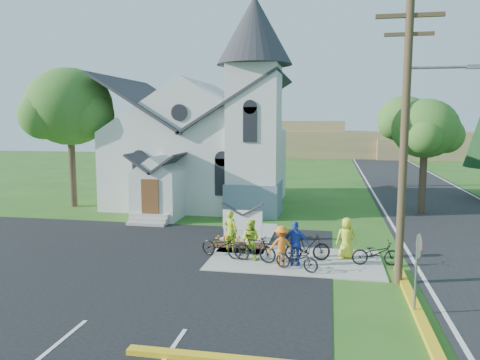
% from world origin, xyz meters
% --- Properties ---
extents(ground, '(120.00, 120.00, 0.00)m').
position_xyz_m(ground, '(0.00, 0.00, 0.00)').
color(ground, '#255618').
rests_on(ground, ground).
extents(parking_lot, '(20.00, 16.00, 0.02)m').
position_xyz_m(parking_lot, '(-7.00, -2.00, 0.01)').
color(parking_lot, black).
rests_on(parking_lot, ground).
extents(road, '(8.00, 90.00, 0.02)m').
position_xyz_m(road, '(10.00, 15.00, 0.01)').
color(road, black).
rests_on(road, ground).
extents(sidewalk, '(7.00, 4.00, 0.05)m').
position_xyz_m(sidewalk, '(1.50, 0.50, 0.03)').
color(sidewalk, gray).
rests_on(sidewalk, ground).
extents(church, '(12.35, 12.00, 13.00)m').
position_xyz_m(church, '(-5.48, 12.48, 5.25)').
color(church, silver).
rests_on(church, ground).
extents(church_sign, '(2.20, 0.40, 1.70)m').
position_xyz_m(church_sign, '(-1.20, 3.20, 1.03)').
color(church_sign, gray).
rests_on(church_sign, ground).
extents(flower_bed, '(2.60, 1.10, 0.07)m').
position_xyz_m(flower_bed, '(-1.20, 2.30, 0.04)').
color(flower_bed, '#3B1E10').
rests_on(flower_bed, ground).
extents(utility_pole, '(3.45, 0.28, 10.00)m').
position_xyz_m(utility_pole, '(5.36, -1.50, 5.40)').
color(utility_pole, '#422F21').
rests_on(utility_pole, ground).
extents(stop_sign, '(0.11, 0.76, 2.48)m').
position_xyz_m(stop_sign, '(5.43, -4.20, 1.78)').
color(stop_sign, gray).
rests_on(stop_sign, ground).
extents(tree_lot_corner, '(5.60, 5.60, 9.15)m').
position_xyz_m(tree_lot_corner, '(-14.00, 10.00, 6.60)').
color(tree_lot_corner, '#34241C').
rests_on(tree_lot_corner, ground).
extents(tree_road_near, '(4.00, 4.00, 7.05)m').
position_xyz_m(tree_road_near, '(8.50, 12.00, 5.21)').
color(tree_road_near, '#34241C').
rests_on(tree_road_near, ground).
extents(tree_road_mid, '(4.40, 4.40, 7.80)m').
position_xyz_m(tree_road_mid, '(9.00, 24.00, 5.78)').
color(tree_road_mid, '#34241C').
rests_on(tree_road_mid, ground).
extents(distant_hills, '(61.00, 10.00, 5.60)m').
position_xyz_m(distant_hills, '(3.36, 56.33, 2.17)').
color(distant_hills, olive).
rests_on(distant_hills, ground).
extents(cyclist_0, '(0.75, 0.63, 1.77)m').
position_xyz_m(cyclist_0, '(-1.41, 1.43, 0.94)').
color(cyclist_0, '#9DBB16').
rests_on(cyclist_0, sidewalk).
extents(bike_0, '(2.04, 1.25, 1.01)m').
position_xyz_m(bike_0, '(-1.57, 0.33, 0.56)').
color(bike_0, black).
rests_on(bike_0, sidewalk).
extents(cyclist_1, '(0.95, 0.83, 1.67)m').
position_xyz_m(cyclist_1, '(-0.32, 0.28, 0.89)').
color(cyclist_1, '#BAE72B').
rests_on(cyclist_1, sidewalk).
extents(bike_1, '(1.89, 0.87, 1.10)m').
position_xyz_m(bike_1, '(-0.09, -0.07, 0.60)').
color(bike_1, black).
rests_on(bike_1, sidewalk).
extents(cyclist_2, '(1.05, 0.47, 1.77)m').
position_xyz_m(cyclist_2, '(1.57, -0.25, 0.93)').
color(cyclist_2, '#2541BB').
rests_on(cyclist_2, sidewalk).
extents(bike_2, '(1.83, 1.14, 0.91)m').
position_xyz_m(bike_2, '(1.67, -0.85, 0.51)').
color(bike_2, black).
rests_on(bike_2, sidewalk).
extents(cyclist_3, '(1.15, 0.81, 1.62)m').
position_xyz_m(cyclist_3, '(1.02, -0.41, 0.86)').
color(cyclist_3, orange).
rests_on(cyclist_3, sidewalk).
extents(bike_3, '(1.95, 0.94, 1.13)m').
position_xyz_m(bike_3, '(2.01, 0.47, 0.62)').
color(bike_3, black).
rests_on(bike_3, sidewalk).
extents(cyclist_4, '(0.89, 0.63, 1.71)m').
position_xyz_m(cyclist_4, '(3.58, 1.16, 0.91)').
color(cyclist_4, yellow).
rests_on(cyclist_4, sidewalk).
extents(bike_4, '(1.94, 0.85, 0.99)m').
position_xyz_m(bike_4, '(4.70, 0.38, 0.54)').
color(bike_4, black).
rests_on(bike_4, sidewalk).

